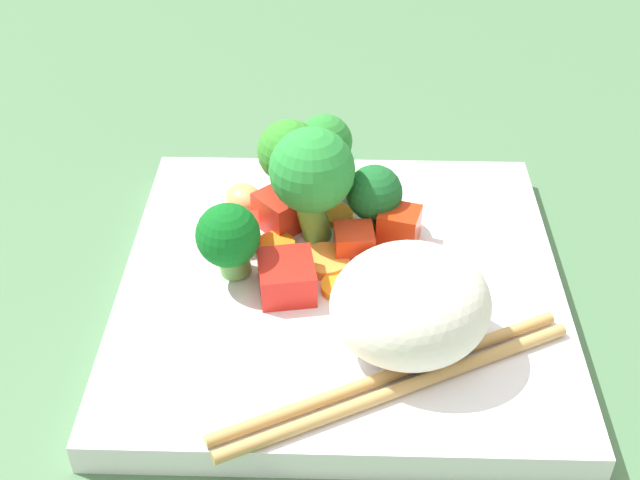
{
  "coord_description": "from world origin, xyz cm",
  "views": [
    {
      "loc": [
        -38.18,
        2.41,
        34.34
      ],
      "look_at": [
        1.06,
        1.23,
        3.89
      ],
      "focal_mm": 47.16,
      "sensor_mm": 36.0,
      "label": 1
    }
  ],
  "objects_px": {
    "rice_mound": "(410,305)",
    "carrot_slice_0": "(337,287)",
    "chopstick_pair": "(396,382)",
    "broccoli_floret_4": "(289,154)",
    "square_plate": "(341,289)"
  },
  "relations": [
    {
      "from": "broccoli_floret_4",
      "to": "rice_mound",
      "type": "bearing_deg",
      "value": -154.53
    },
    {
      "from": "square_plate",
      "to": "chopstick_pair",
      "type": "distance_m",
      "value": 0.09
    },
    {
      "from": "broccoli_floret_4",
      "to": "chopstick_pair",
      "type": "bearing_deg",
      "value": -161.38
    },
    {
      "from": "broccoli_floret_4",
      "to": "carrot_slice_0",
      "type": "distance_m",
      "value": 0.1
    },
    {
      "from": "carrot_slice_0",
      "to": "chopstick_pair",
      "type": "distance_m",
      "value": 0.08
    },
    {
      "from": "chopstick_pair",
      "to": "rice_mound",
      "type": "bearing_deg",
      "value": 49.64
    },
    {
      "from": "square_plate",
      "to": "chopstick_pair",
      "type": "bearing_deg",
      "value": -164.74
    },
    {
      "from": "rice_mound",
      "to": "carrot_slice_0",
      "type": "xyz_separation_m",
      "value": [
        0.05,
        0.04,
        -0.03
      ]
    },
    {
      "from": "square_plate",
      "to": "rice_mound",
      "type": "distance_m",
      "value": 0.08
    },
    {
      "from": "square_plate",
      "to": "chopstick_pair",
      "type": "xyz_separation_m",
      "value": [
        -0.09,
        -0.02,
        0.01
      ]
    },
    {
      "from": "rice_mound",
      "to": "chopstick_pair",
      "type": "xyz_separation_m",
      "value": [
        -0.03,
        0.01,
        -0.03
      ]
    },
    {
      "from": "square_plate",
      "to": "broccoli_floret_4",
      "type": "bearing_deg",
      "value": 22.5
    },
    {
      "from": "carrot_slice_0",
      "to": "broccoli_floret_4",
      "type": "bearing_deg",
      "value": 17.75
    },
    {
      "from": "square_plate",
      "to": "carrot_slice_0",
      "type": "relative_size",
      "value": 10.35
    },
    {
      "from": "chopstick_pair",
      "to": "carrot_slice_0",
      "type": "bearing_deg",
      "value": 86.0
    }
  ]
}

